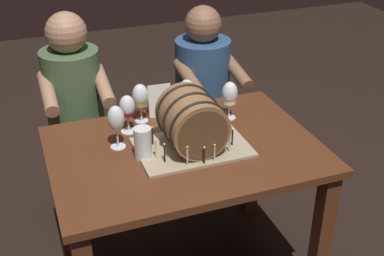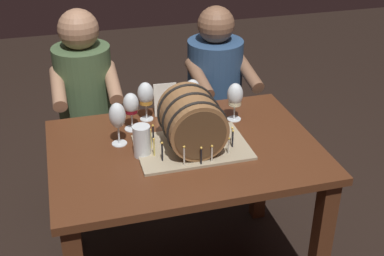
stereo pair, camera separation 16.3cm
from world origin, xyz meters
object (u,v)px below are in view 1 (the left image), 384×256
(barrel_cake, at_px, (192,123))
(wine_glass_empty, at_px, (116,119))
(dining_table, at_px, (185,172))
(wine_glass_amber, at_px, (140,97))
(person_seated_left, at_px, (78,129))
(wine_glass_rose, at_px, (187,92))
(beer_pint, at_px, (143,144))
(wine_glass_white, at_px, (230,95))
(wine_glass_red, at_px, (127,108))
(menu_card, at_px, (160,101))
(person_seated_right, at_px, (202,111))

(barrel_cake, bearing_deg, wine_glass_empty, 157.70)
(barrel_cake, bearing_deg, dining_table, 144.97)
(wine_glass_amber, height_order, wine_glass_empty, wine_glass_empty)
(barrel_cake, relative_size, person_seated_left, 0.40)
(dining_table, distance_m, wine_glass_amber, 0.41)
(wine_glass_rose, xyz_separation_m, beer_pint, (-0.30, -0.30, -0.06))
(wine_glass_white, bearing_deg, wine_glass_red, 175.89)
(wine_glass_empty, height_order, person_seated_left, person_seated_left)
(wine_glass_white, xyz_separation_m, wine_glass_red, (-0.48, 0.03, -0.00))
(wine_glass_amber, xyz_separation_m, beer_pint, (-0.08, -0.32, -0.06))
(barrel_cake, relative_size, wine_glass_rose, 2.54)
(wine_glass_amber, xyz_separation_m, wine_glass_rose, (0.22, -0.02, 0.00))
(wine_glass_empty, bearing_deg, wine_glass_white, 8.48)
(menu_card, height_order, person_seated_right, person_seated_right)
(wine_glass_amber, bearing_deg, wine_glass_rose, -5.31)
(barrel_cake, bearing_deg, menu_card, 96.39)
(dining_table, bearing_deg, person_seated_right, 62.95)
(dining_table, height_order, wine_glass_rose, wine_glass_rose)
(beer_pint, distance_m, menu_card, 0.38)
(wine_glass_empty, bearing_deg, person_seated_right, 44.02)
(menu_card, bearing_deg, barrel_cake, -80.17)
(barrel_cake, xyz_separation_m, wine_glass_white, (0.26, 0.20, -0.00))
(dining_table, distance_m, person_seated_left, 0.81)
(dining_table, xyz_separation_m, wine_glass_rose, (0.11, 0.28, 0.25))
(wine_glass_rose, xyz_separation_m, person_seated_right, (0.25, 0.44, -0.35))
(dining_table, xyz_separation_m, beer_pint, (-0.19, -0.02, 0.19))
(wine_glass_empty, xyz_separation_m, person_seated_right, (0.63, 0.61, -0.36))
(barrel_cake, xyz_separation_m, wine_glass_rose, (0.08, 0.30, 0.00))
(dining_table, distance_m, wine_glass_white, 0.43)
(wine_glass_amber, relative_size, beer_pint, 1.37)
(wine_glass_empty, height_order, wine_glass_red, wine_glass_empty)
(wine_glass_rose, xyz_separation_m, wine_glass_empty, (-0.38, -0.18, 0.01))
(wine_glass_rose, bearing_deg, menu_card, 160.40)
(wine_glass_red, bearing_deg, person_seated_left, 109.32)
(person_seated_left, bearing_deg, beer_pint, -76.46)
(beer_pint, bearing_deg, wine_glass_white, 22.99)
(menu_card, distance_m, person_seated_right, 0.62)
(beer_pint, height_order, menu_card, menu_card)
(wine_glass_amber, bearing_deg, beer_pint, -103.97)
(wine_glass_amber, bearing_deg, wine_glass_white, -15.63)
(barrel_cake, distance_m, wine_glass_empty, 0.32)
(barrel_cake, bearing_deg, beer_pint, 179.66)
(wine_glass_red, xyz_separation_m, menu_card, (0.18, 0.10, -0.04))
(dining_table, relative_size, wine_glass_empty, 5.85)
(person_seated_right, bearing_deg, person_seated_left, 180.00)
(wine_glass_rose, bearing_deg, beer_pint, -135.38)
(person_seated_right, bearing_deg, dining_table, -117.05)
(barrel_cake, xyz_separation_m, beer_pint, (-0.22, 0.00, -0.06))
(wine_glass_empty, xyz_separation_m, person_seated_left, (-0.10, 0.61, -0.35))
(wine_glass_amber, height_order, wine_glass_white, wine_glass_amber)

